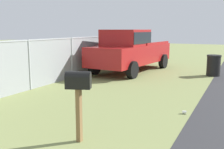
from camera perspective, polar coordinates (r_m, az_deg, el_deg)
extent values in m
cube|color=brown|center=(5.10, -7.06, -8.64)|extent=(0.09, 0.09, 1.03)
cube|color=black|center=(4.94, -7.21, -1.74)|extent=(0.35, 0.51, 0.22)
cylinder|color=black|center=(4.92, -7.24, -0.48)|extent=(0.35, 0.51, 0.20)
cube|color=red|center=(5.01, -6.54, -0.78)|extent=(0.02, 0.04, 0.18)
cube|color=maroon|center=(13.56, 4.21, 4.43)|extent=(5.76, 2.53, 0.90)
cube|color=maroon|center=(12.91, 2.88, 7.88)|extent=(2.07, 2.01, 0.76)
cube|color=black|center=(12.91, 2.88, 7.88)|extent=(2.02, 2.04, 0.53)
cube|color=maroon|center=(14.26, 9.83, 6.63)|extent=(2.90, 0.36, 0.12)
cube|color=maroon|center=(15.03, 3.29, 6.90)|extent=(2.90, 0.36, 0.12)
cylinder|color=black|center=(11.53, 4.36, 1.01)|extent=(0.78, 0.33, 0.76)
cylinder|color=black|center=(12.56, -3.75, 1.73)|extent=(0.78, 0.33, 0.76)
cylinder|color=black|center=(14.89, 10.88, 2.82)|extent=(0.78, 0.33, 0.76)
cylinder|color=black|center=(15.69, 4.06, 3.31)|extent=(0.78, 0.33, 0.76)
cylinder|color=black|center=(13.01, 20.85, 1.65)|extent=(0.60, 0.60, 0.88)
cylinder|color=black|center=(12.96, 20.98, 3.74)|extent=(0.63, 0.63, 0.08)
cylinder|color=#9EA3A8|center=(9.72, -17.23, 1.97)|extent=(0.07, 0.07, 1.76)
cylinder|color=#9EA3A8|center=(11.72, -8.61, 3.53)|extent=(0.07, 0.07, 1.76)
cylinder|color=#9EA3A8|center=(13.91, -2.58, 4.58)|extent=(0.07, 0.07, 1.76)
cylinder|color=#9EA3A8|center=(16.22, 1.78, 5.31)|extent=(0.07, 0.07, 1.76)
cube|color=#9EA3A8|center=(10.63, -12.69, 7.38)|extent=(12.89, 0.04, 0.04)
cube|color=gray|center=(10.69, -12.52, 2.83)|extent=(12.89, 0.01, 1.76)
cylinder|color=white|center=(7.03, 15.20, -7.79)|extent=(0.10, 0.11, 0.08)
cylinder|color=#B2D8BF|center=(10.33, -6.20, -1.98)|extent=(0.20, 0.21, 0.07)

